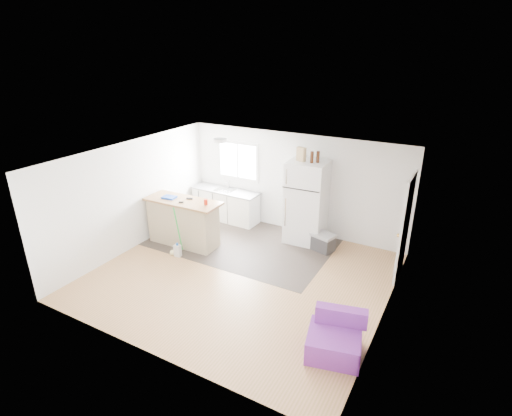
{
  "coord_description": "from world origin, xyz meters",
  "views": [
    {
      "loc": [
        3.58,
        -5.83,
        4.25
      ],
      "look_at": [
        -0.04,
        0.7,
        1.2
      ],
      "focal_mm": 28.0,
      "sensor_mm": 36.0,
      "label": 1
    }
  ],
  "objects_px": {
    "cleaner_jug": "(178,250)",
    "red_cup": "(206,202)",
    "peninsula": "(183,222)",
    "bottle_left": "(312,157)",
    "cardboard_box": "(301,154)",
    "refrigerator": "(307,202)",
    "cooler": "(322,242)",
    "blue_tray": "(169,197)",
    "kitchen_cabinets": "(226,204)",
    "purple_seat": "(335,339)",
    "bottle_right": "(318,157)",
    "mop": "(174,245)"
  },
  "relations": [
    {
      "from": "refrigerator",
      "to": "blue_tray",
      "type": "height_order",
      "value": "refrigerator"
    },
    {
      "from": "peninsula",
      "to": "refrigerator",
      "type": "relative_size",
      "value": 0.92
    },
    {
      "from": "kitchen_cabinets",
      "to": "cooler",
      "type": "distance_m",
      "value": 2.84
    },
    {
      "from": "mop",
      "to": "blue_tray",
      "type": "distance_m",
      "value": 1.1
    },
    {
      "from": "cardboard_box",
      "to": "bottle_left",
      "type": "distance_m",
      "value": 0.27
    },
    {
      "from": "cleaner_jug",
      "to": "refrigerator",
      "type": "bearing_deg",
      "value": 40.08
    },
    {
      "from": "cooler",
      "to": "cardboard_box",
      "type": "distance_m",
      "value": 1.99
    },
    {
      "from": "peninsula",
      "to": "blue_tray",
      "type": "relative_size",
      "value": 5.88
    },
    {
      "from": "mop",
      "to": "red_cup",
      "type": "bearing_deg",
      "value": 32.82
    },
    {
      "from": "red_cup",
      "to": "purple_seat",
      "type": "bearing_deg",
      "value": -26.34
    },
    {
      "from": "cleaner_jug",
      "to": "blue_tray",
      "type": "relative_size",
      "value": 1.06
    },
    {
      "from": "peninsula",
      "to": "bottle_left",
      "type": "xyz_separation_m",
      "value": [
        2.47,
        1.4,
        1.49
      ]
    },
    {
      "from": "cooler",
      "to": "cleaner_jug",
      "type": "height_order",
      "value": "cooler"
    },
    {
      "from": "cooler",
      "to": "mop",
      "type": "xyz_separation_m",
      "value": [
        -2.73,
        -1.77,
        0.03
      ]
    },
    {
      "from": "red_cup",
      "to": "cardboard_box",
      "type": "bearing_deg",
      "value": 41.82
    },
    {
      "from": "peninsula",
      "to": "blue_tray",
      "type": "height_order",
      "value": "blue_tray"
    },
    {
      "from": "refrigerator",
      "to": "kitchen_cabinets",
      "type": "bearing_deg",
      "value": 174.04
    },
    {
      "from": "cardboard_box",
      "to": "cleaner_jug",
      "type": "bearing_deg",
      "value": -134.35
    },
    {
      "from": "refrigerator",
      "to": "cooler",
      "type": "relative_size",
      "value": 3.14
    },
    {
      "from": "cooler",
      "to": "bottle_left",
      "type": "bearing_deg",
      "value": 174.48
    },
    {
      "from": "kitchen_cabinets",
      "to": "blue_tray",
      "type": "relative_size",
      "value": 6.14
    },
    {
      "from": "refrigerator",
      "to": "red_cup",
      "type": "bearing_deg",
      "value": -142.18
    },
    {
      "from": "kitchen_cabinets",
      "to": "refrigerator",
      "type": "relative_size",
      "value": 0.96
    },
    {
      "from": "cleaner_jug",
      "to": "bottle_left",
      "type": "height_order",
      "value": "bottle_left"
    },
    {
      "from": "cardboard_box",
      "to": "cooler",
      "type": "bearing_deg",
      "value": -16.8
    },
    {
      "from": "refrigerator",
      "to": "cleaner_jug",
      "type": "height_order",
      "value": "refrigerator"
    },
    {
      "from": "kitchen_cabinets",
      "to": "bottle_left",
      "type": "bearing_deg",
      "value": -3.61
    },
    {
      "from": "mop",
      "to": "refrigerator",
      "type": "bearing_deg",
      "value": 25.99
    },
    {
      "from": "peninsula",
      "to": "bottle_right",
      "type": "height_order",
      "value": "bottle_right"
    },
    {
      "from": "cooler",
      "to": "bottle_left",
      "type": "relative_size",
      "value": 2.43
    },
    {
      "from": "bottle_left",
      "to": "cleaner_jug",
      "type": "bearing_deg",
      "value": -138.49
    },
    {
      "from": "peninsula",
      "to": "blue_tray",
      "type": "bearing_deg",
      "value": -174.49
    },
    {
      "from": "cardboard_box",
      "to": "kitchen_cabinets",
      "type": "bearing_deg",
      "value": 174.66
    },
    {
      "from": "cardboard_box",
      "to": "bottle_left",
      "type": "height_order",
      "value": "cardboard_box"
    },
    {
      "from": "mop",
      "to": "purple_seat",
      "type": "bearing_deg",
      "value": -33.25
    },
    {
      "from": "kitchen_cabinets",
      "to": "blue_tray",
      "type": "distance_m",
      "value": 1.85
    },
    {
      "from": "peninsula",
      "to": "refrigerator",
      "type": "height_order",
      "value": "refrigerator"
    },
    {
      "from": "kitchen_cabinets",
      "to": "blue_tray",
      "type": "bearing_deg",
      "value": -101.28
    },
    {
      "from": "cooler",
      "to": "refrigerator",
      "type": "bearing_deg",
      "value": 168.62
    },
    {
      "from": "peninsula",
      "to": "bottle_right",
      "type": "relative_size",
      "value": 7.05
    },
    {
      "from": "peninsula",
      "to": "mop",
      "type": "bearing_deg",
      "value": -75.55
    },
    {
      "from": "red_cup",
      "to": "cardboard_box",
      "type": "distance_m",
      "value": 2.31
    },
    {
      "from": "red_cup",
      "to": "cooler",
      "type": "bearing_deg",
      "value": 28.14
    },
    {
      "from": "cleaner_jug",
      "to": "bottle_right",
      "type": "height_order",
      "value": "bottle_right"
    },
    {
      "from": "cleaner_jug",
      "to": "red_cup",
      "type": "bearing_deg",
      "value": 52.85
    },
    {
      "from": "kitchen_cabinets",
      "to": "cleaner_jug",
      "type": "height_order",
      "value": "kitchen_cabinets"
    },
    {
      "from": "bottle_left",
      "to": "peninsula",
      "type": "bearing_deg",
      "value": -150.45
    },
    {
      "from": "purple_seat",
      "to": "mop",
      "type": "height_order",
      "value": "mop"
    },
    {
      "from": "purple_seat",
      "to": "cleaner_jug",
      "type": "relative_size",
      "value": 2.87
    },
    {
      "from": "kitchen_cabinets",
      "to": "refrigerator",
      "type": "bearing_deg",
      "value": -1.18
    }
  ]
}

